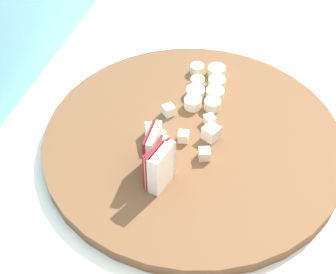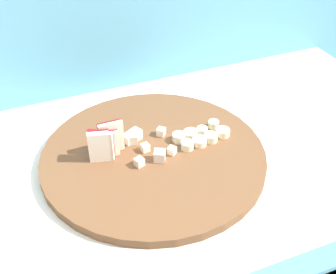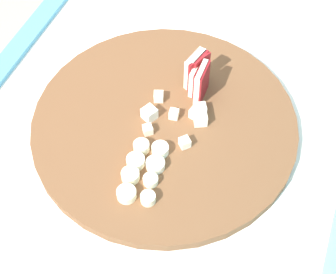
{
  "view_description": "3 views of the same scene",
  "coord_description": "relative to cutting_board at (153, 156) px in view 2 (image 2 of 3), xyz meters",
  "views": [
    {
      "loc": [
        -0.39,
        -0.08,
        1.41
      ],
      "look_at": [
        0.09,
        0.06,
        0.9
      ],
      "focal_mm": 53.44,
      "sensor_mm": 36.0,
      "label": 1
    },
    {
      "loc": [
        -0.11,
        -0.6,
        1.43
      ],
      "look_at": [
        0.15,
        0.04,
        0.91
      ],
      "focal_mm": 46.86,
      "sensor_mm": 36.0,
      "label": 2
    },
    {
      "loc": [
        0.56,
        0.2,
        1.53
      ],
      "look_at": [
        0.15,
        0.05,
        0.91
      ],
      "focal_mm": 51.59,
      "sensor_mm": 36.0,
      "label": 3
    }
  ],
  "objects": [
    {
      "name": "apple_dice_pile",
      "position": [
        -0.01,
        0.02,
        0.02
      ],
      "size": [
        0.09,
        0.11,
        0.02
      ],
      "color": "#EFE5CC",
      "rests_on": "cutting_board"
    },
    {
      "name": "cutting_board",
      "position": [
        0.0,
        0.0,
        0.0
      ],
      "size": [
        0.44,
        0.44,
        0.02
      ],
      "primitive_type": "cylinder",
      "color": "brown",
      "rests_on": "tiled_countertop"
    },
    {
      "name": "tile_backsplash",
      "position": [
        -0.11,
        0.31,
        -0.16
      ],
      "size": [
        2.4,
        0.04,
        1.44
      ],
      "primitive_type": "cube",
      "color": "#5BA3C1",
      "rests_on": "ground"
    },
    {
      "name": "apple_wedge_fan",
      "position": [
        -0.09,
        0.03,
        0.04
      ],
      "size": [
        0.07,
        0.04,
        0.07
      ],
      "color": "maroon",
      "rests_on": "cutting_board"
    },
    {
      "name": "banana_slice_rows",
      "position": [
        0.11,
        0.01,
        0.02
      ],
      "size": [
        0.12,
        0.07,
        0.02
      ],
      "color": "beige",
      "rests_on": "cutting_board"
    }
  ]
}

